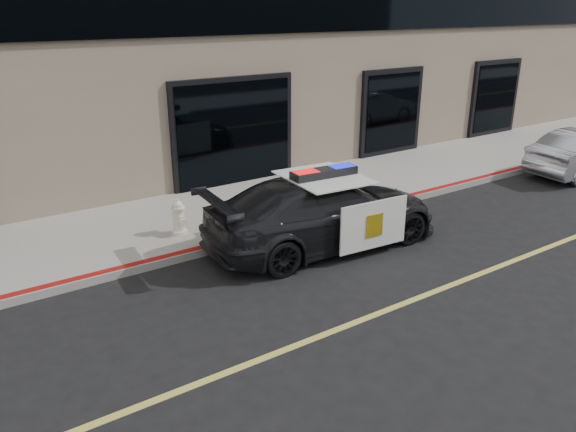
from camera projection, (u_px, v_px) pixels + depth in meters
ground at (475, 276)px, 10.02m from camera, size 120.00×120.00×0.00m
sidewalk_n at (304, 195)px, 14.06m from camera, size 60.00×3.50×0.15m
police_car at (323, 211)px, 11.08m from camera, size 2.72×5.16×1.59m
fire_hydrant at (179, 218)px, 11.38m from camera, size 0.33×0.45×0.72m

